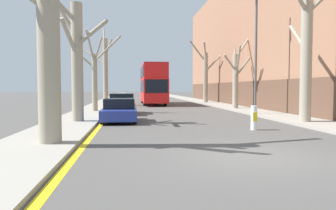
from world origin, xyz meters
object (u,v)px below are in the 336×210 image
(street_tree_right_0, at_px, (306,53))
(parked_car_0, at_px, (119,111))
(traffic_bollard, at_px, (254,118))
(lamp_post, at_px, (255,42))
(street_tree_left_3, at_px, (105,69))
(street_tree_left_2, at_px, (95,76))
(parked_car_1, at_px, (122,104))
(double_decker_bus, at_px, (153,82))
(street_tree_left_1, at_px, (75,54))
(street_tree_left_0, at_px, (46,22))
(street_tree_right_2, at_px, (206,75))
(street_tree_right_1, at_px, (236,76))

(street_tree_right_0, height_order, parked_car_0, street_tree_right_0)
(street_tree_right_0, relative_size, traffic_bollard, 6.84)
(lamp_post, bearing_deg, street_tree_left_3, 130.73)
(street_tree_left_2, relative_size, parked_car_1, 1.41)
(street_tree_left_2, bearing_deg, parked_car_0, -73.94)
(double_decker_bus, distance_m, parked_car_1, 14.04)
(street_tree_left_1, height_order, street_tree_left_3, street_tree_left_3)
(street_tree_left_0, distance_m, street_tree_right_2, 31.14)
(street_tree_right_0, bearing_deg, street_tree_right_1, 89.57)
(street_tree_left_1, height_order, street_tree_left_2, street_tree_left_1)
(traffic_bollard, bearing_deg, double_decker_bus, 97.16)
(lamp_post, bearing_deg, street_tree_right_1, 83.22)
(street_tree_left_2, xyz_separation_m, parked_car_0, (2.08, -7.23, -2.14))
(street_tree_left_0, xyz_separation_m, street_tree_left_1, (-0.25, 6.99, -0.27))
(double_decker_bus, bearing_deg, street_tree_right_0, -72.76)
(street_tree_right_0, xyz_separation_m, street_tree_right_1, (0.09, 11.64, -0.77))
(street_tree_right_2, distance_m, lamp_post, 17.86)
(street_tree_left_3, bearing_deg, parked_car_1, -79.36)
(lamp_post, bearing_deg, parked_car_0, -159.54)
(street_tree_right_1, bearing_deg, parked_car_0, -136.07)
(street_tree_left_0, bearing_deg, street_tree_left_1, 92.08)
(double_decker_bus, bearing_deg, traffic_bollard, -82.84)
(street_tree_left_0, xyz_separation_m, street_tree_left_2, (-0.05, 14.82, -1.20))
(parked_car_0, bearing_deg, parked_car_1, 90.00)
(street_tree_left_0, height_order, street_tree_right_2, street_tree_left_0)
(street_tree_left_0, relative_size, street_tree_right_2, 1.13)
(street_tree_right_1, distance_m, street_tree_right_2, 11.70)
(parked_car_1, xyz_separation_m, traffic_bollard, (6.12, -9.95, -0.15))
(parked_car_0, xyz_separation_m, parked_car_1, (0.00, 5.59, 0.08))
(street_tree_right_2, height_order, double_decker_bus, street_tree_right_2)
(parked_car_1, bearing_deg, double_decker_bus, 76.82)
(street_tree_left_0, bearing_deg, street_tree_right_2, 67.57)
(parked_car_0, distance_m, parked_car_1, 5.59)
(street_tree_left_3, height_order, lamp_post, lamp_post)
(parked_car_1, bearing_deg, street_tree_right_0, -38.32)
(street_tree_left_3, bearing_deg, street_tree_right_2, 22.04)
(street_tree_right_0, xyz_separation_m, parked_car_0, (-9.78, 2.14, -3.08))
(street_tree_left_3, bearing_deg, street_tree_left_1, -90.88)
(street_tree_left_1, bearing_deg, street_tree_right_0, -7.23)
(traffic_bollard, bearing_deg, street_tree_right_1, 74.89)
(street_tree_left_3, distance_m, lamp_post, 17.16)
(parked_car_1, relative_size, traffic_bollard, 3.97)
(street_tree_left_1, bearing_deg, parked_car_1, 69.75)
(double_decker_bus, height_order, parked_car_1, double_decker_bus)
(street_tree_left_1, distance_m, lamp_post, 12.18)
(street_tree_right_0, bearing_deg, street_tree_left_0, -155.20)
(street_tree_left_3, distance_m, parked_car_0, 16.82)
(street_tree_right_0, height_order, street_tree_right_2, street_tree_right_2)
(street_tree_left_2, distance_m, lamp_post, 12.07)
(street_tree_left_0, xyz_separation_m, street_tree_right_0, (11.81, 5.46, -0.27))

